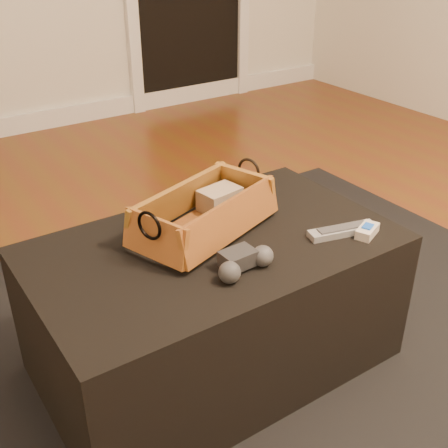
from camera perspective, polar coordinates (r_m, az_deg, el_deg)
floor at (r=1.69m, az=7.54°, el=-17.67°), size 5.00×5.50×0.01m
baseboard at (r=3.84m, az=-20.34°, el=9.44°), size 5.00×0.04×0.12m
area_rug at (r=1.76m, az=0.01°, el=-14.61°), size 2.60×2.00×0.01m
ottoman at (r=1.65m, az=-0.97°, el=-8.16°), size 1.00×0.60×0.42m
tv_remote at (r=1.55m, az=-2.03°, el=-0.37°), size 0.23×0.14×0.02m
cloth_bundle at (r=1.66m, az=-0.43°, el=2.56°), size 0.13×0.10×0.07m
wicker_basket at (r=1.56m, az=-2.02°, el=0.88°), size 0.48×0.35×0.15m
game_controller at (r=1.40m, az=1.96°, el=-3.86°), size 0.17×0.10×0.06m
silver_remote at (r=1.60m, az=11.95°, el=-0.65°), size 0.21×0.09×0.02m
cream_gadget at (r=1.61m, az=14.35°, el=-0.67°), size 0.09×0.07×0.03m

